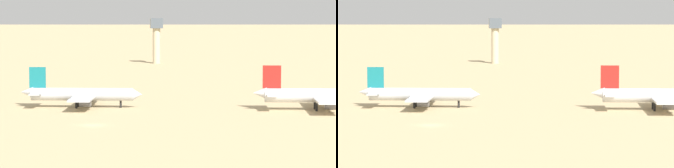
% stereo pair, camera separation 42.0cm
% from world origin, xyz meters
% --- Properties ---
extents(ground, '(4000.00, 4000.00, 0.00)m').
position_xyz_m(ground, '(0.00, 0.00, 0.00)').
color(ground, tan).
extents(parked_jet_teal_3, '(31.22, 26.49, 10.32)m').
position_xyz_m(parked_jet_teal_3, '(-2.83, 35.18, 3.38)').
color(parked_jet_teal_3, silver).
rests_on(parked_jet_teal_3, ground).
extents(parked_jet_red_4, '(33.72, 28.59, 11.14)m').
position_xyz_m(parked_jet_red_4, '(56.46, 24.27, 3.65)').
color(parked_jet_red_4, silver).
rests_on(parked_jet_red_4, ground).
extents(control_tower, '(5.20, 5.20, 19.14)m').
position_xyz_m(control_tower, '(28.36, 199.91, 11.55)').
color(control_tower, '#C6B793').
rests_on(control_tower, ground).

